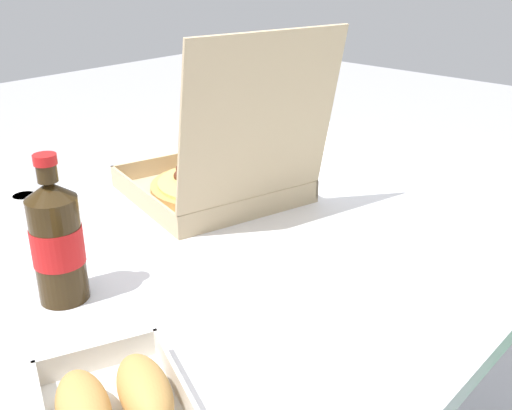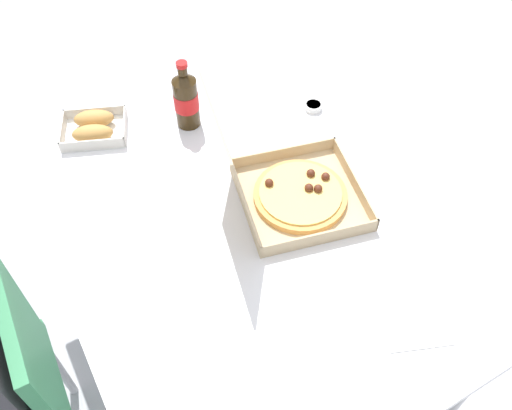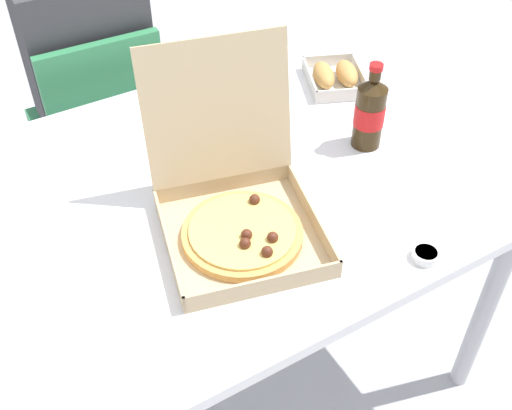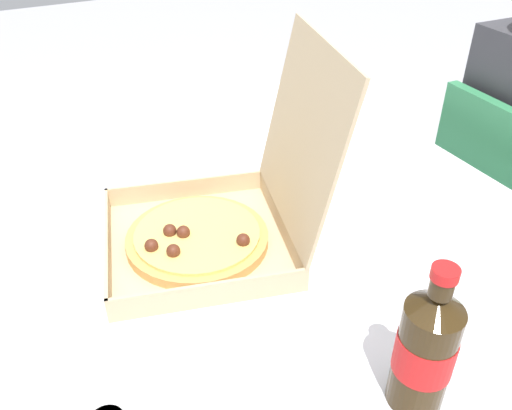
{
  "view_description": "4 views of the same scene",
  "coord_description": "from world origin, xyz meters",
  "px_view_note": "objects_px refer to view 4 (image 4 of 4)",
  "views": [
    {
      "loc": [
        0.77,
        0.67,
        1.2
      ],
      "look_at": [
        -0.03,
        -0.05,
        0.74
      ],
      "focal_mm": 41.69,
      "sensor_mm": 36.0,
      "label": 1
    },
    {
      "loc": [
        -0.8,
        0.4,
        1.87
      ],
      "look_at": [
        -0.01,
        -0.05,
        0.76
      ],
      "focal_mm": 38.23,
      "sensor_mm": 36.0,
      "label": 2
    },
    {
      "loc": [
        -0.47,
        -0.99,
        1.68
      ],
      "look_at": [
        0.04,
        -0.13,
        0.76
      ],
      "focal_mm": 44.1,
      "sensor_mm": 36.0,
      "label": 3
    },
    {
      "loc": [
        0.71,
        -0.43,
        1.34
      ],
      "look_at": [
        -0.0,
        -0.07,
        0.8
      ],
      "focal_mm": 37.91,
      "sensor_mm": 36.0,
      "label": 4
    }
  ],
  "objects_px": {
    "chair": "(507,220)",
    "paper_menu": "(117,153)",
    "cola_bottle": "(425,349)",
    "pizza_box_open": "(217,219)"
  },
  "relations": [
    {
      "from": "chair",
      "to": "paper_menu",
      "type": "distance_m",
      "value": 1.04
    },
    {
      "from": "chair",
      "to": "cola_bottle",
      "type": "bearing_deg",
      "value": -59.45
    },
    {
      "from": "pizza_box_open",
      "to": "paper_menu",
      "type": "relative_size",
      "value": 2.14
    },
    {
      "from": "paper_menu",
      "to": "cola_bottle",
      "type": "bearing_deg",
      "value": 33.8
    },
    {
      "from": "cola_bottle",
      "to": "paper_menu",
      "type": "bearing_deg",
      "value": -168.2
    },
    {
      "from": "chair",
      "to": "cola_bottle",
      "type": "distance_m",
      "value": 0.95
    },
    {
      "from": "pizza_box_open",
      "to": "cola_bottle",
      "type": "height_order",
      "value": "pizza_box_open"
    },
    {
      "from": "pizza_box_open",
      "to": "cola_bottle",
      "type": "xyz_separation_m",
      "value": [
        0.42,
        0.1,
        0.04
      ]
    },
    {
      "from": "chair",
      "to": "pizza_box_open",
      "type": "relative_size",
      "value": 1.85
    },
    {
      "from": "chair",
      "to": "cola_bottle",
      "type": "height_order",
      "value": "cola_bottle"
    }
  ]
}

